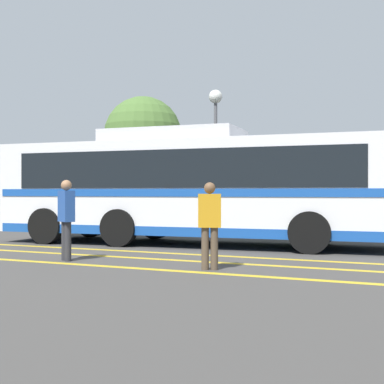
% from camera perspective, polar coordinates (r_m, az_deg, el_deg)
% --- Properties ---
extents(ground_plane, '(220.00, 220.00, 0.00)m').
position_cam_1_polar(ground_plane, '(14.79, 2.19, -5.62)').
color(ground_plane, '#423F3D').
extents(lane_strip_0, '(30.82, 0.20, 0.01)m').
position_cam_1_polar(lane_strip_0, '(12.87, -3.99, -6.45)').
color(lane_strip_0, gold).
rests_on(lane_strip_0, ground_plane).
extents(lane_strip_1, '(30.82, 0.20, 0.01)m').
position_cam_1_polar(lane_strip_1, '(11.92, -6.46, -6.96)').
color(lane_strip_1, gold).
rests_on(lane_strip_1, ground_plane).
extents(lane_strip_2, '(30.82, 0.20, 0.01)m').
position_cam_1_polar(lane_strip_2, '(10.75, -10.24, -7.72)').
color(lane_strip_2, gold).
rests_on(lane_strip_2, ground_plane).
extents(curb_strip, '(38.82, 0.36, 0.15)m').
position_cam_1_polar(curb_strip, '(20.93, 7.23, -3.77)').
color(curb_strip, '#99999E').
rests_on(curb_strip, ground_plane).
extents(transit_bus, '(11.29, 3.44, 3.18)m').
position_cam_1_polar(transit_bus, '(14.78, -0.06, 0.66)').
color(transit_bus, silver).
rests_on(transit_bus, ground_plane).
extents(parked_car_0, '(4.07, 2.10, 1.51)m').
position_cam_1_polar(parked_car_0, '(23.76, -16.53, -1.68)').
color(parked_car_0, navy).
rests_on(parked_car_0, ground_plane).
extents(parked_car_1, '(4.07, 2.10, 1.39)m').
position_cam_1_polar(parked_car_1, '(20.89, -4.40, -2.03)').
color(parked_car_1, '#335B33').
rests_on(parked_car_1, ground_plane).
extents(parked_car_2, '(4.51, 2.05, 1.39)m').
position_cam_1_polar(parked_car_2, '(18.77, 11.18, -2.26)').
color(parked_car_2, '#335B33').
rests_on(parked_car_2, ground_plane).
extents(pedestrian_0, '(0.47, 0.40, 1.70)m').
position_cam_1_polar(pedestrian_0, '(11.55, -13.26, -2.38)').
color(pedestrian_0, '#2D2D33').
rests_on(pedestrian_0, ground_plane).
extents(pedestrian_1, '(0.47, 0.35, 1.63)m').
position_cam_1_polar(pedestrian_1, '(9.94, 1.90, -3.04)').
color(pedestrian_1, brown).
rests_on(pedestrian_1, ground_plane).
extents(street_lamp, '(0.56, 0.56, 5.68)m').
position_cam_1_polar(street_lamp, '(22.29, 2.53, 7.51)').
color(street_lamp, '#59595E').
rests_on(street_lamp, ground_plane).
extents(tree_0, '(4.15, 4.15, 6.54)m').
position_cam_1_polar(tree_0, '(28.73, -5.24, 6.00)').
color(tree_0, '#513823').
rests_on(tree_0, ground_plane).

